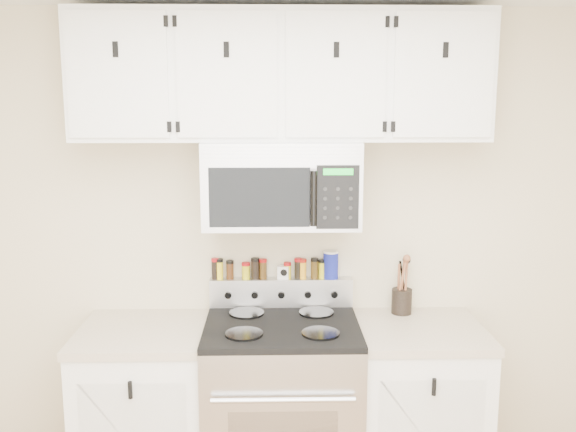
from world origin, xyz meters
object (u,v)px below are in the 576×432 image
Objects in this scene: microwave at (281,184)px; utensil_crock at (402,299)px; salt_canister at (331,264)px; range at (282,411)px.

utensil_crock is at bearing 8.96° from microwave.
microwave is at bearing -149.46° from salt_canister.
microwave is 2.46× the size of utensil_crock.
range is 0.79m from salt_canister.
range is 1.15m from microwave.
range is at bearing -90.23° from microwave.
microwave is at bearing 89.77° from range.
utensil_crock is (0.64, 0.23, 0.51)m from range.
salt_canister is at bearing 30.54° from microwave.
microwave reaches higher than range.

